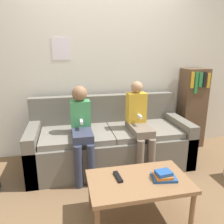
# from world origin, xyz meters

# --- Properties ---
(ground_plane) EXTENTS (10.00, 10.00, 0.00)m
(ground_plane) POSITION_xyz_m (0.00, 0.00, 0.00)
(ground_plane) COLOR brown
(wall_back) EXTENTS (8.00, 0.06, 2.60)m
(wall_back) POSITION_xyz_m (-0.00, 1.04, 1.30)
(wall_back) COLOR silver
(wall_back) RESTS_ON ground_plane
(couch) EXTENTS (2.08, 0.83, 0.89)m
(couch) POSITION_xyz_m (0.00, 0.54, 0.30)
(couch) COLOR #6B665B
(couch) RESTS_ON ground_plane
(coffee_table) EXTENTS (0.89, 0.53, 0.40)m
(coffee_table) POSITION_xyz_m (0.04, -0.54, 0.35)
(coffee_table) COLOR #8E6642
(coffee_table) RESTS_ON ground_plane
(person_left) EXTENTS (0.24, 0.57, 1.09)m
(person_left) POSITION_xyz_m (-0.38, 0.33, 0.63)
(person_left) COLOR #33384C
(person_left) RESTS_ON ground_plane
(person_right) EXTENTS (0.24, 0.57, 1.13)m
(person_right) POSITION_xyz_m (0.33, 0.33, 0.63)
(person_right) COLOR #756656
(person_right) RESTS_ON ground_plane
(tv_remote) EXTENTS (0.05, 0.17, 0.02)m
(tv_remote) POSITION_xyz_m (-0.13, -0.47, 0.41)
(tv_remote) COLOR black
(tv_remote) RESTS_ON coffee_table
(book_stack) EXTENTS (0.23, 0.19, 0.08)m
(book_stack) POSITION_xyz_m (0.26, -0.57, 0.43)
(book_stack) COLOR #23519E
(book_stack) RESTS_ON coffee_table
(bookshelf) EXTENTS (0.37, 0.30, 1.24)m
(bookshelf) POSITION_xyz_m (1.39, 0.85, 0.62)
(bookshelf) COLOR brown
(bookshelf) RESTS_ON ground_plane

